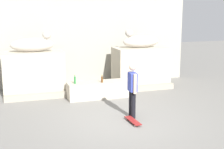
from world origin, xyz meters
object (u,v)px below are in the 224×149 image
Objects in this scene: skateboard at (133,121)px; bottle_green at (75,80)px; bottle_brown at (102,79)px; statue_reclining_left at (33,44)px; skater at (132,88)px; statue_reclining_right at (140,41)px.

skateboard is 2.54× the size of bottle_green.
bottle_brown reaches higher than skateboard.
statue_reclining_left is 0.97× the size of skater.
bottle_green is at bearing 30.10° from skater.
skater reaches higher than bottle_brown.
statue_reclining_left is 4.55m from skater.
skater is 2.06× the size of skateboard.
statue_reclining_right is 4.15m from skater.
statue_reclining_right is 2.70m from bottle_brown.
statue_reclining_right is (4.33, 0.00, 0.00)m from statue_reclining_left.
statue_reclining_right is at bearing 2.98° from statue_reclining_left.
skater is 0.98m from skateboard.
statue_reclining_right is at bearing -28.01° from skateboard.
skateboard is (-1.92, -4.07, -1.87)m from statue_reclining_right.
statue_reclining_left reaches higher than bottle_green.
statue_reclining_right is 0.97× the size of skater.
bottle_green is 1.16× the size of bottle_brown.
skater is (-1.76, -3.62, -1.01)m from statue_reclining_right.
statue_reclining_right is at bearing 32.42° from bottle_brown.
skater reaches higher than skateboard.
statue_reclining_right is 5.93× the size of bottle_brown.
skater is at bearing -51.69° from statue_reclining_left.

